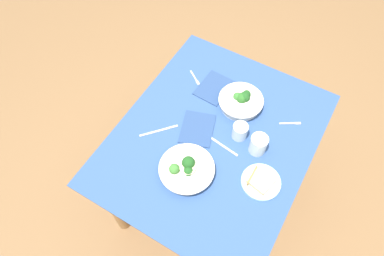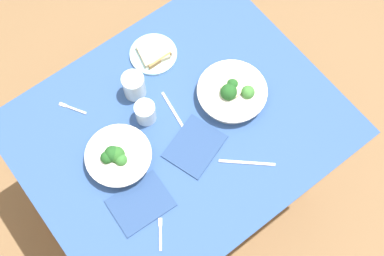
{
  "view_description": "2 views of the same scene",
  "coord_description": "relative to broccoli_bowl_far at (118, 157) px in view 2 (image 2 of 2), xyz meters",
  "views": [
    {
      "loc": [
        0.81,
        0.35,
        2.22
      ],
      "look_at": [
        0.02,
        -0.12,
        0.75
      ],
      "focal_mm": 32.52,
      "sensor_mm": 36.0,
      "label": 1
    },
    {
      "loc": [
        -0.4,
        -0.61,
        2.43
      ],
      "look_at": [
        0.03,
        -0.04,
        0.75
      ],
      "focal_mm": 47.68,
      "sensor_mm": 36.0,
      "label": 2
    }
  ],
  "objects": [
    {
      "name": "water_glass_center",
      "position": [
        0.17,
        0.08,
        0.01
      ],
      "size": [
        0.08,
        0.08,
        0.08
      ],
      "primitive_type": "cylinder",
      "color": "silver",
      "rests_on": "dining_table"
    },
    {
      "name": "broccoli_bowl_far",
      "position": [
        0.0,
        0.0,
        0.0
      ],
      "size": [
        0.23,
        0.23,
        0.09
      ],
      "color": "silver",
      "rests_on": "dining_table"
    },
    {
      "name": "fork_by_far_bowl",
      "position": [
        -0.04,
        -0.3,
        -0.03
      ],
      "size": [
        0.07,
        0.1,
        0.0
      ],
      "rotation": [
        0.0,
        0.0,
        0.95
      ],
      "color": "#B7B7BC",
      "rests_on": "dining_table"
    },
    {
      "name": "water_glass_side",
      "position": [
        0.2,
        0.19,
        0.02
      ],
      "size": [
        0.08,
        0.08,
        0.1
      ],
      "primitive_type": "cylinder",
      "color": "silver",
      "rests_on": "dining_table"
    },
    {
      "name": "dining_table",
      "position": [
        0.24,
        -0.02,
        -0.16
      ],
      "size": [
        1.14,
        0.93,
        0.73
      ],
      "color": "#2D4C84",
      "rests_on": "ground_plane"
    },
    {
      "name": "table_knife_right",
      "position": [
        0.26,
        0.01,
        -0.03
      ],
      "size": [
        0.04,
        0.22,
        0.0
      ],
      "primitive_type": "cube",
      "rotation": [
        0.0,
        0.0,
        4.57
      ],
      "color": "#B7B7BC",
      "rests_on": "dining_table"
    },
    {
      "name": "napkin_folded_upper",
      "position": [
        -0.03,
        -0.17,
        -0.03
      ],
      "size": [
        0.21,
        0.16,
        0.01
      ],
      "primitive_type": "cube",
      "rotation": [
        0.0,
        0.0,
        -0.05
      ],
      "color": "navy",
      "rests_on": "dining_table"
    },
    {
      "name": "broccoli_bowl_near",
      "position": [
        0.48,
        -0.05,
        -0.0
      ],
      "size": [
        0.26,
        0.26,
        0.09
      ],
      "color": "silver",
      "rests_on": "dining_table"
    },
    {
      "name": "table_knife_left",
      "position": [
        0.35,
        -0.28,
        -0.03
      ],
      "size": [
        0.16,
        0.14,
        0.0
      ],
      "primitive_type": "cube",
      "rotation": [
        0.0,
        0.0,
        2.41
      ],
      "color": "#B7B7BC",
      "rests_on": "dining_table"
    },
    {
      "name": "napkin_folded_lower",
      "position": [
        0.24,
        -0.12,
        -0.03
      ],
      "size": [
        0.24,
        0.21,
        0.01
      ],
      "primitive_type": "cube",
      "rotation": [
        0.0,
        0.0,
        0.32
      ],
      "color": "navy",
      "rests_on": "dining_table"
    },
    {
      "name": "bread_side_plate",
      "position": [
        0.35,
        0.27,
        -0.02
      ],
      "size": [
        0.18,
        0.18,
        0.03
      ],
      "color": "#99C6D1",
      "rests_on": "dining_table"
    },
    {
      "name": "ground_plane",
      "position": [
        0.24,
        -0.02,
        -0.76
      ],
      "size": [
        6.0,
        6.0,
        0.0
      ],
      "primitive_type": "plane",
      "color": "brown"
    },
    {
      "name": "fork_by_near_bowl",
      "position": [
        -0.03,
        0.28,
        -0.03
      ],
      "size": [
        0.07,
        0.1,
        0.0
      ],
      "rotation": [
        0.0,
        0.0,
        2.11
      ],
      "color": "#B7B7BC",
      "rests_on": "dining_table"
    }
  ]
}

